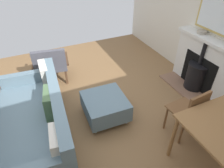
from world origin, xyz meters
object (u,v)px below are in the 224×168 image
(sofa, at_px, (37,122))
(armchair_accent, at_px, (51,63))
(fireplace, at_px, (202,67))
(mantel_bowl_near, at_px, (202,32))
(dining_chair_near_fireplace, at_px, (190,110))
(ottoman, at_px, (105,106))

(sofa, xyz_separation_m, armchair_accent, (-0.46, -1.40, 0.08))
(fireplace, bearing_deg, sofa, 0.54)
(fireplace, bearing_deg, mantel_bowl_near, -98.42)
(mantel_bowl_near, bearing_deg, dining_chair_near_fireplace, 44.68)
(ottoman, bearing_deg, armchair_accent, -67.31)
(sofa, bearing_deg, dining_chair_near_fireplace, 157.49)
(fireplace, distance_m, armchair_accent, 2.90)
(mantel_bowl_near, bearing_deg, armchair_accent, -23.30)
(armchair_accent, bearing_deg, dining_chair_near_fireplace, 123.86)
(fireplace, bearing_deg, ottoman, -0.29)
(fireplace, distance_m, dining_chair_near_fireplace, 1.36)
(ottoman, xyz_separation_m, armchair_accent, (0.57, -1.37, 0.20))
(mantel_bowl_near, height_order, ottoman, mantel_bowl_near)
(fireplace, distance_m, sofa, 3.01)
(sofa, distance_m, dining_chair_near_fireplace, 2.11)
(mantel_bowl_near, bearing_deg, fireplace, 81.58)
(armchair_accent, distance_m, dining_chair_near_fireplace, 2.66)
(fireplace, xyz_separation_m, dining_chair_near_fireplace, (1.07, 0.83, 0.05))
(fireplace, xyz_separation_m, mantel_bowl_near, (-0.04, -0.26, 0.59))
(sofa, xyz_separation_m, dining_chair_near_fireplace, (-1.94, 0.81, 0.15))
(armchair_accent, bearing_deg, mantel_bowl_near, 156.70)
(ottoman, bearing_deg, fireplace, 179.71)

